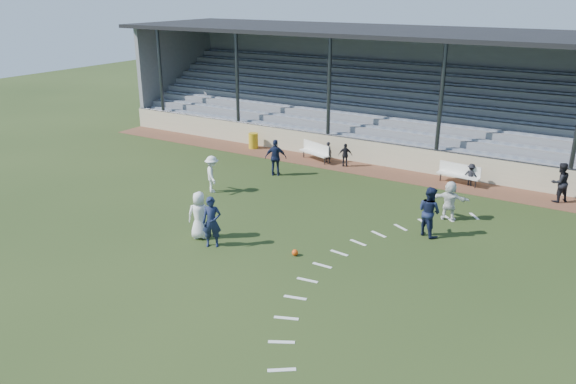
# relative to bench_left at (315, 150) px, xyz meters

# --- Properties ---
(ground) EXTENTS (90.00, 90.00, 0.00)m
(ground) POSITION_rel_bench_left_xyz_m (3.17, -10.55, -0.58)
(ground) COLOR #263616
(ground) RESTS_ON ground
(cinder_track) EXTENTS (34.00, 2.00, 0.02)m
(cinder_track) POSITION_rel_bench_left_xyz_m (3.17, -0.05, -0.57)
(cinder_track) COLOR brown
(cinder_track) RESTS_ON ground
(retaining_wall) EXTENTS (34.00, 0.18, 1.20)m
(retaining_wall) POSITION_rel_bench_left_xyz_m (3.17, 1.00, 0.02)
(retaining_wall) COLOR #C5B997
(retaining_wall) RESTS_ON ground
(bench_left) EXTENTS (2.02, 1.13, 0.95)m
(bench_left) POSITION_rel_bench_left_xyz_m (0.00, 0.00, 0.00)
(bench_left) COLOR white
(bench_left) RESTS_ON cinder_track
(bench_right) EXTENTS (2.03, 0.68, 0.95)m
(bench_right) POSITION_rel_bench_left_xyz_m (7.62, 0.14, 0.00)
(bench_right) COLOR white
(bench_right) RESTS_ON cinder_track
(trash_bin) EXTENTS (0.55, 0.55, 0.88)m
(trash_bin) POSITION_rel_bench_left_xyz_m (-4.23, 0.31, -0.13)
(trash_bin) COLOR gold
(trash_bin) RESTS_ON cinder_track
(football) EXTENTS (0.22, 0.22, 0.22)m
(football) POSITION_rel_bench_left_xyz_m (4.86, -10.37, -0.47)
(football) COLOR #F14C0E
(football) RESTS_ON ground
(player_white_lead) EXTENTS (1.04, 0.92, 1.79)m
(player_white_lead) POSITION_rel_bench_left_xyz_m (1.12, -10.91, 0.31)
(player_white_lead) COLOR white
(player_white_lead) RESTS_ON ground
(player_navy_lead) EXTENTS (0.81, 0.73, 1.86)m
(player_navy_lead) POSITION_rel_bench_left_xyz_m (1.94, -11.23, 0.34)
(player_navy_lead) COLOR #161E3D
(player_navy_lead) RESTS_ON ground
(player_navy_mid) EXTENTS (1.14, 1.04, 1.90)m
(player_navy_mid) POSITION_rel_bench_left_xyz_m (8.23, -6.31, 0.36)
(player_navy_mid) COLOR #161E3D
(player_navy_mid) RESTS_ON ground
(player_white_wing) EXTENTS (1.20, 1.22, 1.68)m
(player_white_wing) POSITION_rel_bench_left_xyz_m (-1.63, -6.72, 0.26)
(player_white_wing) COLOR white
(player_white_wing) RESTS_ON ground
(player_navy_wing) EXTENTS (1.14, 0.87, 1.80)m
(player_navy_wing) POSITION_rel_bench_left_xyz_m (-0.47, -3.18, 0.32)
(player_navy_wing) COLOR #161E3D
(player_navy_wing) RESTS_ON ground
(player_white_back) EXTENTS (1.54, 0.67, 1.61)m
(player_white_back) POSITION_rel_bench_left_xyz_m (8.45, -4.40, 0.22)
(player_white_back) COLOR white
(player_white_back) RESTS_ON ground
(official) EXTENTS (1.06, 1.07, 1.74)m
(official) POSITION_rel_bench_left_xyz_m (11.93, -0.00, 0.31)
(official) COLOR black
(official) RESTS_ON cinder_track
(sub_left_near) EXTENTS (0.45, 0.34, 1.11)m
(sub_left_near) POSITION_rel_bench_left_xyz_m (0.76, 0.04, -0.01)
(sub_left_near) COLOR black
(sub_left_near) RESTS_ON cinder_track
(sub_left_far) EXTENTS (0.77, 0.54, 1.21)m
(sub_left_far) POSITION_rel_bench_left_xyz_m (1.85, -0.15, 0.04)
(sub_left_far) COLOR black
(sub_left_far) RESTS_ON cinder_track
(sub_right) EXTENTS (0.75, 0.51, 1.06)m
(sub_right) POSITION_rel_bench_left_xyz_m (8.17, 0.15, -0.03)
(sub_right) COLOR black
(sub_right) RESTS_ON cinder_track
(grandstand) EXTENTS (34.60, 9.00, 6.61)m
(grandstand) POSITION_rel_bench_left_xyz_m (3.18, 5.72, 1.62)
(grandstand) COLOR gray
(grandstand) RESTS_ON ground
(penalty_arc) EXTENTS (3.89, 14.63, 0.01)m
(penalty_arc) POSITION_rel_bench_left_xyz_m (7.29, -10.55, -0.58)
(penalty_arc) COLOR silver
(penalty_arc) RESTS_ON ground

